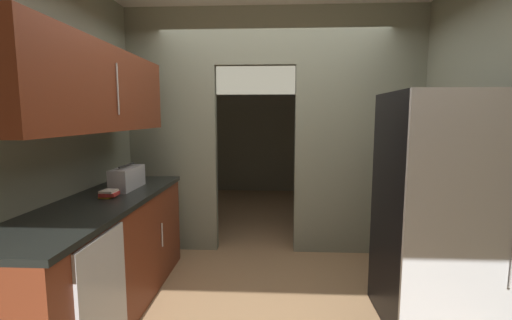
% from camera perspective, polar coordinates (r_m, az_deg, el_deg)
% --- Properties ---
extents(ground, '(20.00, 20.00, 0.00)m').
position_cam_1_polar(ground, '(3.10, 2.58, -22.98)').
color(ground, '#93704C').
extents(kitchen_partition, '(3.28, 0.12, 2.74)m').
position_cam_1_polar(kitchen_partition, '(3.94, 3.62, 5.62)').
color(kitchen_partition, gray).
rests_on(kitchen_partition, ground).
extents(adjoining_room_shell, '(3.28, 3.38, 2.74)m').
position_cam_1_polar(adjoining_room_shell, '(6.16, 2.89, 5.39)').
color(adjoining_room_shell, gray).
rests_on(adjoining_room_shell, ground).
extents(kitchen_flank_left, '(0.10, 3.76, 2.74)m').
position_cam_1_polar(kitchen_flank_left, '(2.68, -36.40, 1.75)').
color(kitchen_flank_left, gray).
rests_on(kitchen_flank_left, ground).
extents(refrigerator, '(0.73, 0.78, 1.73)m').
position_cam_1_polar(refrigerator, '(2.91, 27.45, -7.41)').
color(refrigerator, black).
rests_on(refrigerator, ground).
extents(lower_cabinet_run, '(0.64, 2.19, 0.92)m').
position_cam_1_polar(lower_cabinet_run, '(3.06, -23.78, -14.47)').
color(lower_cabinet_run, maroon).
rests_on(lower_cabinet_run, ground).
extents(dishwasher, '(0.02, 0.56, 0.86)m').
position_cam_1_polar(dishwasher, '(2.45, -23.66, -20.94)').
color(dishwasher, '#B7BABC').
rests_on(dishwasher, ground).
extents(upper_cabinet_counterside, '(0.36, 1.97, 0.62)m').
position_cam_1_polar(upper_cabinet_counterside, '(2.86, -25.10, 10.48)').
color(upper_cabinet_counterside, maroon).
extents(boombox, '(0.17, 0.44, 0.22)m').
position_cam_1_polar(boombox, '(3.29, -20.39, -2.79)').
color(boombox, '#B2B2B7').
rests_on(boombox, lower_cabinet_run).
extents(book_stack, '(0.13, 0.14, 0.06)m').
position_cam_1_polar(book_stack, '(3.00, -22.99, -5.11)').
color(book_stack, gold).
rests_on(book_stack, lower_cabinet_run).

